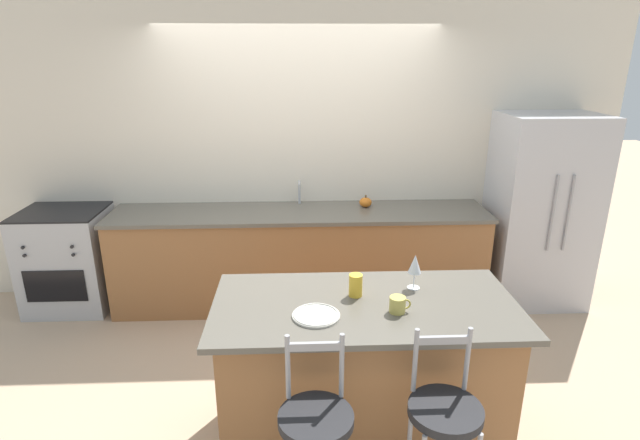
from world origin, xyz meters
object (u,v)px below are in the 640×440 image
wine_glass (415,265)px  tumbler_cup (356,285)px  dinner_plate (316,315)px  bar_stool_far (443,429)px  pumpkin_decoration (365,202)px  refrigerator (540,211)px  coffee_mug (398,305)px  oven_range (69,259)px  bar_stool_near (316,438)px

wine_glass → tumbler_cup: 0.38m
dinner_plate → bar_stool_far: bearing=-38.9°
pumpkin_decoration → wine_glass: bearing=-87.5°
refrigerator → pumpkin_decoration: (-1.60, 0.11, 0.07)m
coffee_mug → oven_range: bearing=144.6°
tumbler_cup → pumpkin_decoration: (0.29, 1.77, -0.03)m
tumbler_cup → refrigerator: bearing=41.3°
dinner_plate → tumbler_cup: 0.34m
pumpkin_decoration → coffee_mug: bearing=-92.3°
bar_stool_far → coffee_mug: size_ratio=8.69×
bar_stool_near → bar_stool_far: 0.61m
wine_glass → coffee_mug: bearing=-118.0°
bar_stool_far → coffee_mug: 0.66m
refrigerator → bar_stool_far: refrigerator is taller
wine_glass → tumbler_cup: wine_glass is taller
wine_glass → coffee_mug: 0.34m
pumpkin_decoration → oven_range: bearing=-178.2°
wine_glass → pumpkin_decoration: (-0.07, 1.69, -0.12)m
dinner_plate → coffee_mug: coffee_mug is taller
bar_stool_far → pumpkin_decoration: bar_stool_far is taller
bar_stool_near → dinner_plate: (0.02, 0.50, 0.36)m
bar_stool_far → coffee_mug: bar_stool_far is taller
refrigerator → tumbler_cup: 2.52m
oven_range → dinner_plate: size_ratio=3.59×
refrigerator → bar_stool_far: (-1.54, -2.37, -0.31)m
dinner_plate → wine_glass: bearing=27.8°
oven_range → pumpkin_decoration: pumpkin_decoration is taller
wine_glass → bar_stool_far: bearing=-90.8°
dinner_plate → tumbler_cup: size_ratio=1.94×
refrigerator → pumpkin_decoration: size_ratio=15.54×
oven_range → bar_stool_far: size_ratio=0.89×
bar_stool_far → wine_glass: wine_glass is taller
bar_stool_far → wine_glass: size_ratio=4.85×
tumbler_cup → bar_stool_near: bearing=-109.4°
bar_stool_near → coffee_mug: bar_stool_near is taller
tumbler_cup → pumpkin_decoration: tumbler_cup is taller
refrigerator → coffee_mug: 2.51m
refrigerator → coffee_mug: bearing=-132.1°
refrigerator → oven_range: 4.35m
oven_range → bar_stool_far: bar_stool_far is taller
oven_range → dinner_plate: bearing=-41.1°
dinner_plate → wine_glass: size_ratio=1.21×
refrigerator → bar_stool_far: bearing=-123.0°
bar_stool_near → coffee_mug: bearing=48.7°
oven_range → dinner_plate: dinner_plate is taller
bar_stool_far → tumbler_cup: (-0.35, 0.71, 0.42)m
bar_stool_far → dinner_plate: bearing=141.1°
coffee_mug → bar_stool_near: bearing=-131.3°
bar_stool_far → pumpkin_decoration: (-0.06, 2.48, 0.39)m
bar_stool_far → dinner_plate: 0.84m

